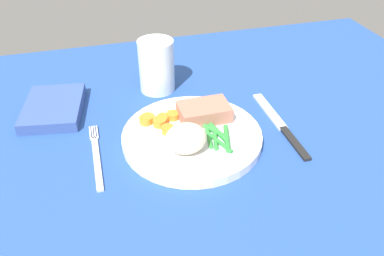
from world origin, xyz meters
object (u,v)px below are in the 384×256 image
Objects in this scene: dinner_plate at (192,137)px; napkin at (54,108)px; water_glass at (157,69)px; meat_portion at (204,112)px; knife at (281,126)px; fork at (96,157)px.

napkin is (-22.53, 15.00, 0.24)cm from dinner_plate.
water_glass reaches higher than dinner_plate.
meat_portion reaches higher than napkin.
meat_portion is at bearing -23.76° from napkin.
dinner_plate is 1.14× the size of knife.
fork is at bearing -168.31° from meat_portion.
knife is (13.11, -3.97, -2.72)cm from meat_portion.
meat_portion reaches higher than fork.
fork is (-19.06, -3.94, -2.72)cm from meat_portion.
napkin is at bearing 156.40° from knife.
water_glass reaches higher than knife.
water_glass is (-5.37, 14.75, 1.54)cm from meat_portion.
napkin is (-25.69, 11.31, -1.88)cm from meat_portion.
napkin reaches higher than knife.
water_glass is at bearing 9.60° from napkin.
dinner_plate reaches higher than knife.
fork is 1.59× the size of water_glass.
water_glass is at bearing 52.98° from fork.
dinner_plate is at bearing 0.13° from fork.
water_glass is at bearing 96.84° from dinner_plate.
water_glass reaches higher than napkin.
water_glass is at bearing 132.53° from knife.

